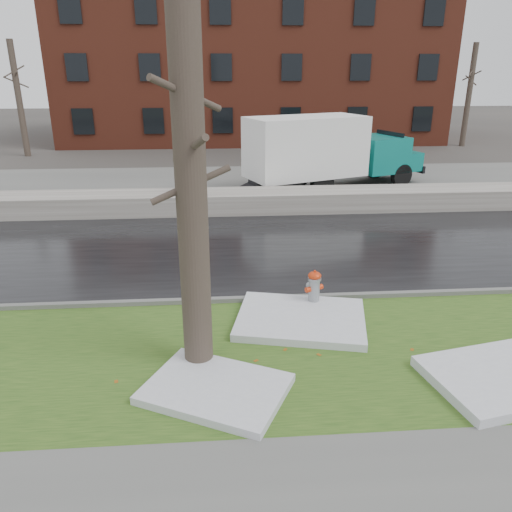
{
  "coord_description": "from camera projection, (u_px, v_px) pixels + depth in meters",
  "views": [
    {
      "loc": [
        -0.56,
        -9.21,
        5.01
      ],
      "look_at": [
        0.24,
        1.34,
        1.0
      ],
      "focal_mm": 35.0,
      "sensor_mm": 36.0,
      "label": 1
    }
  ],
  "objects": [
    {
      "name": "box_truck",
      "position": [
        326.0,
        151.0,
        21.26
      ],
      "size": [
        9.31,
        4.89,
        3.14
      ],
      "rotation": [
        0.0,
        0.0,
        0.37
      ],
      "color": "black",
      "rests_on": "ground"
    },
    {
      "name": "snow_patch_near",
      "position": [
        301.0,
        319.0,
        10.34
      ],
      "size": [
        2.98,
        2.52,
        0.16
      ],
      "primitive_type": "cube",
      "rotation": [
        0.0,
        0.0,
        -0.22
      ],
      "color": "silver",
      "rests_on": "verge"
    },
    {
      "name": "curb",
      "position": [
        247.0,
        300.0,
        11.31
      ],
      "size": [
        60.0,
        0.15,
        0.14
      ],
      "primitive_type": "cube",
      "color": "slate",
      "rests_on": "ground"
    },
    {
      "name": "snowbank",
      "position": [
        234.0,
        201.0,
        18.38
      ],
      "size": [
        60.0,
        1.6,
        0.75
      ],
      "primitive_type": "cube",
      "color": "#B5AFA5",
      "rests_on": "ground"
    },
    {
      "name": "worker",
      "position": [
        188.0,
        171.0,
        17.99
      ],
      "size": [
        0.56,
        0.37,
        1.53
      ],
      "primitive_type": "imported",
      "rotation": [
        0.0,
        0.0,
        3.12
      ],
      "color": "black",
      "rests_on": "snowbank"
    },
    {
      "name": "tree",
      "position": [
        191.0,
        189.0,
        7.83
      ],
      "size": [
        1.29,
        1.5,
        6.32
      ],
      "rotation": [
        0.0,
        0.0,
        -0.07
      ],
      "color": "brown",
      "rests_on": "verge"
    },
    {
      "name": "fire_hydrant",
      "position": [
        314.0,
        288.0,
        10.89
      ],
      "size": [
        0.43,
        0.41,
        0.87
      ],
      "rotation": [
        0.0,
        0.0,
        0.42
      ],
      "color": "#919598",
      "rests_on": "verge"
    },
    {
      "name": "bg_tree_left",
      "position": [
        19.0,
        98.0,
        28.88
      ],
      "size": [
        1.4,
        1.62,
        6.5
      ],
      "color": "brown",
      "rests_on": "ground"
    },
    {
      "name": "parking_lot",
      "position": [
        231.0,
        185.0,
        22.52
      ],
      "size": [
        60.0,
        9.0,
        0.03
      ],
      "primitive_type": "cube",
      "color": "slate",
      "rests_on": "ground"
    },
    {
      "name": "brick_building",
      "position": [
        250.0,
        67.0,
        36.74
      ],
      "size": [
        26.0,
        12.0,
        10.0
      ],
      "primitive_type": "cube",
      "color": "maroon",
      "rests_on": "ground"
    },
    {
      "name": "road",
      "position": [
        240.0,
        249.0,
        14.59
      ],
      "size": [
        60.0,
        7.0,
        0.03
      ],
      "primitive_type": "cube",
      "color": "black",
      "rests_on": "ground"
    },
    {
      "name": "ground",
      "position": [
        249.0,
        324.0,
        10.4
      ],
      "size": [
        120.0,
        120.0,
        0.0
      ],
      "primitive_type": "plane",
      "color": "#47423D",
      "rests_on": "ground"
    },
    {
      "name": "verge",
      "position": [
        254.0,
        355.0,
        9.23
      ],
      "size": [
        60.0,
        4.5,
        0.04
      ],
      "primitive_type": "cube",
      "color": "#284717",
      "rests_on": "ground"
    },
    {
      "name": "snow_patch_far",
      "position": [
        216.0,
        389.0,
        8.12
      ],
      "size": [
        2.68,
        2.41,
        0.14
      ],
      "primitive_type": "cube",
      "rotation": [
        0.0,
        0.0,
        -0.46
      ],
      "color": "silver",
      "rests_on": "verge"
    },
    {
      "name": "bg_tree_center",
      "position": [
        134.0,
        94.0,
        33.04
      ],
      "size": [
        1.4,
        1.62,
        6.5
      ],
      "color": "brown",
      "rests_on": "ground"
    },
    {
      "name": "bg_tree_right",
      "position": [
        469.0,
        94.0,
        32.72
      ],
      "size": [
        1.4,
        1.62,
        6.5
      ],
      "color": "brown",
      "rests_on": "ground"
    }
  ]
}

